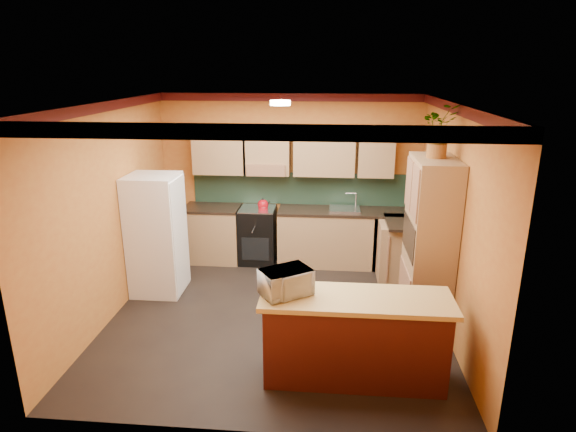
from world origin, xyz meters
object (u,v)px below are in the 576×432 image
object	(u,v)px
base_cabinets_back	(296,237)
fridge	(156,235)
stove	(258,235)
microwave	(286,282)
breakfast_bar	(354,341)
pantry	(429,245)

from	to	relation	value
base_cabinets_back	fridge	world-z (taller)	fridge
stove	microwave	world-z (taller)	microwave
breakfast_bar	microwave	xyz separation A→B (m)	(-0.70, 0.00, 0.62)
base_cabinets_back	breakfast_bar	size ratio (longest dim) A/B	2.03
stove	pantry	size ratio (longest dim) A/B	0.43
stove	fridge	bearing A→B (deg)	-135.66
fridge	microwave	world-z (taller)	fridge
breakfast_bar	microwave	size ratio (longest dim) A/B	3.75
pantry	breakfast_bar	size ratio (longest dim) A/B	1.17
fridge	microwave	size ratio (longest dim) A/B	3.54
microwave	breakfast_bar	bearing A→B (deg)	-34.39
stove	breakfast_bar	distance (m)	3.36
breakfast_bar	pantry	bearing A→B (deg)	53.01
stove	pantry	world-z (taller)	pantry
pantry	breakfast_bar	xyz separation A→B (m)	(-0.91, -1.21, -0.61)
fridge	breakfast_bar	world-z (taller)	fridge
base_cabinets_back	pantry	size ratio (longest dim) A/B	1.74
stove	microwave	size ratio (longest dim) A/B	1.90
base_cabinets_back	stove	size ratio (longest dim) A/B	4.01
base_cabinets_back	fridge	bearing A→B (deg)	-146.95
pantry	breakfast_bar	bearing A→B (deg)	-126.99
fridge	microwave	distance (m)	2.70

